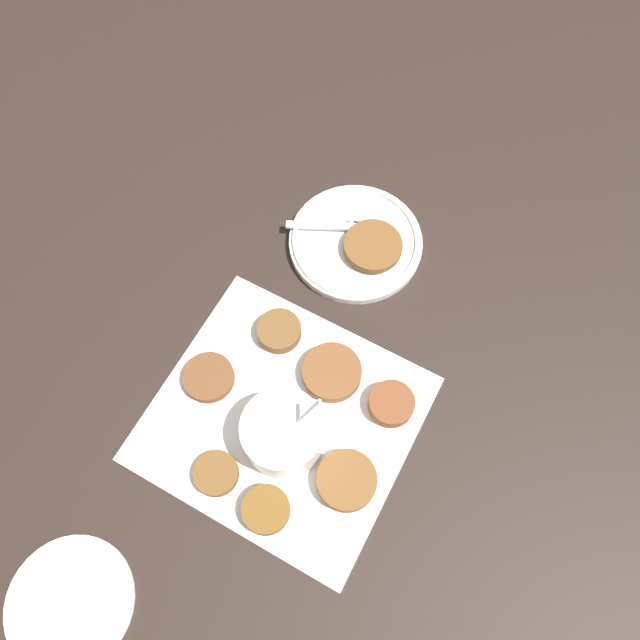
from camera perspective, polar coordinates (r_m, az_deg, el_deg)
ground_plane at (r=0.85m, az=-2.94°, el=-8.22°), size 4.00×4.00×0.00m
napkin at (r=0.85m, az=-3.67°, el=-8.79°), size 0.34×0.31×0.00m
sauce_bowl at (r=0.81m, az=-3.36°, el=-10.37°), size 0.11×0.11×0.12m
fritter_0 at (r=0.85m, az=1.09°, el=-4.82°), size 0.08×0.08×0.02m
fritter_1 at (r=0.86m, az=-10.14°, el=-5.19°), size 0.07×0.07×0.01m
fritter_2 at (r=0.81m, az=-4.96°, el=-16.90°), size 0.06×0.06×0.02m
fritter_3 at (r=0.83m, az=-9.48°, el=-13.67°), size 0.06×0.06×0.01m
fritter_4 at (r=0.84m, az=6.54°, el=-7.63°), size 0.06×0.06×0.02m
fritter_5 at (r=0.81m, az=2.44°, el=-14.45°), size 0.08×0.08×0.02m
fritter_6 at (r=0.87m, az=-3.75°, el=-1.01°), size 0.06×0.06×0.02m
serving_plate at (r=0.95m, az=3.28°, el=7.18°), size 0.20×0.20×0.02m
fritter_on_plate at (r=0.92m, az=4.87°, el=6.76°), size 0.09×0.09×0.01m
fork at (r=0.94m, az=2.64°, el=8.52°), size 0.15×0.09×0.00m
extra_saucer at (r=0.87m, az=-21.96°, el=-22.86°), size 0.15×0.15×0.01m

